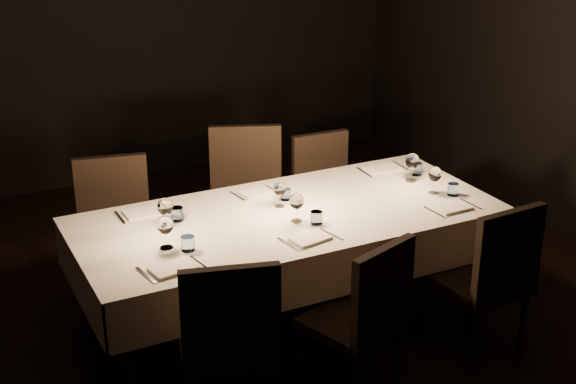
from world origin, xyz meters
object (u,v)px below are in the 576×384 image
chair_near_right (491,274)px  chair_far_center (247,197)px  dining_table (288,225)px  chair_far_left (115,226)px  chair_near_left (229,337)px  chair_far_right (326,190)px  chair_near_center (365,313)px

chair_near_right → chair_far_center: bearing=-66.5°
dining_table → chair_near_right: 1.20m
dining_table → chair_far_center: size_ratio=2.43×
chair_far_left → chair_near_left: bearing=-73.1°
chair_near_left → chair_far_center: 1.75m
chair_near_left → chair_near_right: bearing=-166.3°
chair_near_left → chair_far_right: 2.10m
chair_near_right → chair_far_right: size_ratio=1.07×
dining_table → chair_near_left: size_ratio=2.57×
chair_far_left → chair_far_right: 1.55m
chair_near_left → chair_far_right: (1.41, 1.56, -0.04)m
chair_far_center → chair_far_right: bearing=21.4°
chair_near_left → chair_far_right: bearing=-117.1°
dining_table → chair_far_center: bearing=84.2°
chair_far_right → chair_near_left: bearing=-130.3°
dining_table → chair_near_left: bearing=-132.8°
chair_near_right → chair_far_right: bearing=-86.7°
dining_table → chair_far_left: bearing=136.7°
dining_table → chair_far_center: chair_far_center is taller
chair_far_right → chair_near_right: bearing=-81.8°
chair_far_left → chair_far_center: chair_far_center is taller
chair_near_right → chair_far_center: (-0.80, 1.60, 0.03)m
chair_far_right → chair_near_center: bearing=-110.6°
dining_table → chair_near_center: 0.85m
chair_near_left → chair_near_center: chair_near_left is taller
dining_table → chair_far_left: chair_far_left is taller
dining_table → chair_near_right: size_ratio=2.62×
chair_far_left → chair_far_right: size_ratio=1.07×
chair_near_center → chair_far_right: chair_near_center is taller
chair_near_left → chair_far_left: size_ratio=1.02×
chair_near_left → chair_near_right: size_ratio=1.02×
chair_near_center → chair_far_right: bearing=-131.5°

